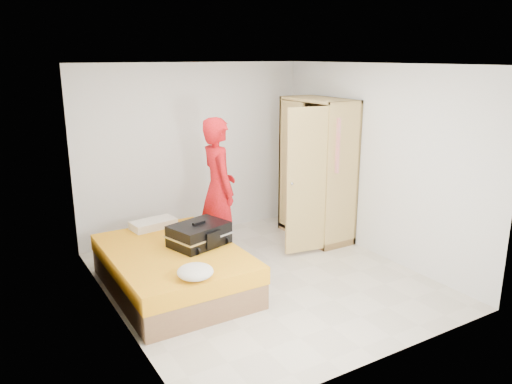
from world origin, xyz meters
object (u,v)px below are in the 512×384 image
bed (174,269)px  suitcase (199,235)px  wardrobe (316,174)px  person (218,189)px  round_cushion (195,272)px

bed → suitcase: suitcase is taller
wardrobe → suitcase: wardrobe is taller
person → suitcase: bearing=144.0°
person → round_cushion: 1.82m
bed → wardrobe: wardrobe is taller
wardrobe → suitcase: 2.27m
bed → wardrobe: (2.50, 0.54, 0.75)m
wardrobe → round_cushion: wardrobe is taller
suitcase → round_cushion: suitcase is taller
bed → round_cushion: 0.91m
bed → suitcase: 0.51m
wardrobe → round_cushion: (-2.59, -1.39, -0.43)m
wardrobe → person: bearing=177.4°
bed → round_cushion: (-0.09, -0.85, 0.32)m
bed → person: 1.32m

